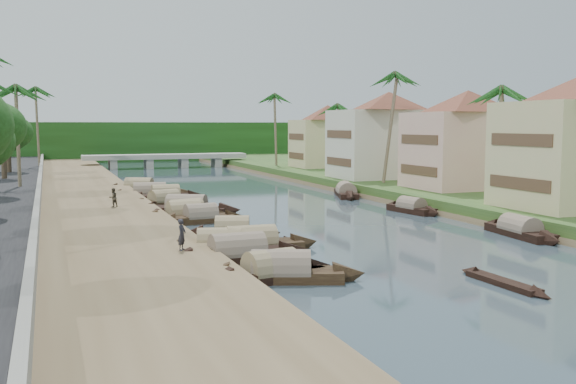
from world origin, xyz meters
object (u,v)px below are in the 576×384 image
object	(u,v)px
sampan_0	(281,272)
person_near	(182,235)
sampan_1	(271,272)
bridge	(166,158)

from	to	relation	value
sampan_0	person_near	size ratio (longest dim) A/B	4.96
sampan_0	person_near	distance (m)	6.52
sampan_1	person_near	distance (m)	6.10
bridge	person_near	world-z (taller)	person_near
bridge	person_near	xyz separation A→B (m)	(-12.80, -78.19, -0.07)
bridge	sampan_0	distance (m)	83.87
bridge	person_near	distance (m)	79.23
bridge	sampan_1	bearing A→B (deg)	-96.49
bridge	sampan_0	size ratio (longest dim) A/B	3.32
sampan_1	person_near	world-z (taller)	person_near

